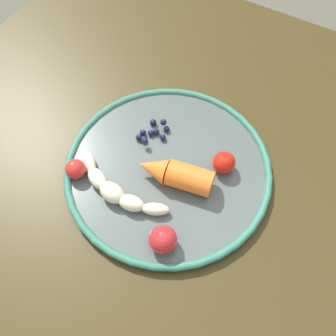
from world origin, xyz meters
name	(u,v)px	position (x,y,z in m)	size (l,w,h in m)	color
ground_plane	(162,279)	(0.00, 0.00, 0.00)	(6.00, 6.00, 0.00)	#565445
dining_table	(158,195)	(0.00, 0.00, 0.63)	(0.95, 0.96, 0.71)	#392E13
plate	(168,169)	(-0.02, -0.01, 0.72)	(0.34, 0.34, 0.02)	#49544F
banana	(116,190)	(0.03, 0.07, 0.74)	(0.18, 0.07, 0.03)	beige
carrot_orange	(175,175)	(-0.04, 0.01, 0.75)	(0.12, 0.06, 0.04)	orange
blueberry_pile	(152,132)	(0.04, -0.05, 0.73)	(0.05, 0.06, 0.02)	#191638
tomato_near	(163,239)	(-0.07, 0.11, 0.75)	(0.04, 0.04, 0.04)	red
tomato_mid	(224,162)	(-0.09, -0.05, 0.75)	(0.04, 0.04, 0.04)	red
tomato_far	(76,169)	(0.11, 0.07, 0.74)	(0.03, 0.03, 0.03)	red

